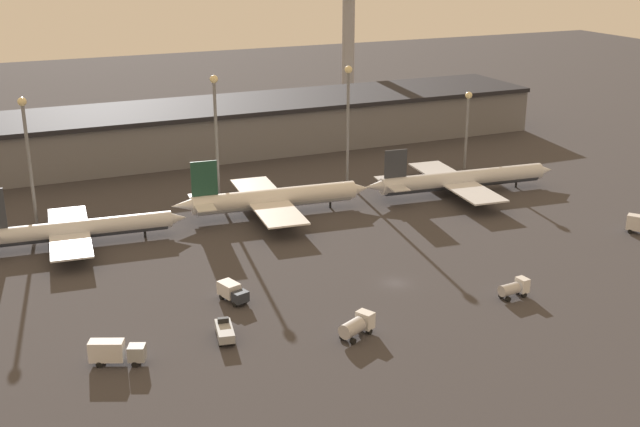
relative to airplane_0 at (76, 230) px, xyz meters
The scene contains 16 objects.
ground 63.70m from the airplane_0, 40.61° to the right, with size 600.00×600.00×0.00m, color #383538.
terminal_building 75.49m from the airplane_0, 50.16° to the left, with size 185.46×29.48×13.39m.
airplane_0 is the anchor object (origin of this frame).
airplane_1 41.69m from the airplane_0, ahead, with size 44.27×35.13×13.19m.
airplane_2 87.11m from the airplane_0, ahead, with size 49.00×34.76×11.98m.
service_vehicle_0 41.98m from the airplane_0, 61.49° to the right, with size 4.13×6.41×3.04m.
service_vehicle_1 51.39m from the airplane_0, 73.11° to the right, with size 3.44×6.44×2.84m.
service_vehicle_2 83.78m from the airplane_0, 40.57° to the right, with size 5.49×2.62×3.13m.
service_vehicle_3 65.53m from the airplane_0, 59.33° to the right, with size 6.54×4.89×3.30m.
service_vehicle_4 50.13m from the airplane_0, 91.66° to the right, with size 7.99×4.97×3.67m.
service_vehicle_5 112.77m from the airplane_0, 20.54° to the right, with size 4.88×5.53×3.75m.
lamp_post_0 21.60m from the airplane_0, 111.57° to the left, with size 1.80×1.80×26.93m.
lamp_post_1 39.85m from the airplane_0, 24.60° to the left, with size 1.80×1.80×28.71m.
lamp_post_2 69.50m from the airplane_0, 13.11° to the left, with size 1.80×1.80×28.72m.
lamp_post_3 101.64m from the airplane_0, ahead, with size 1.80×1.80×20.09m.
control_tower 156.76m from the airplane_0, 44.31° to the left, with size 9.00×9.00×51.15m.
Camera 1 is at (-63.53, -111.90, 57.42)m, focal length 45.00 mm.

